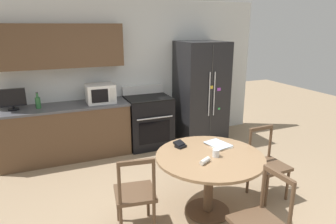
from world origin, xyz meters
name	(u,v)px	position (x,y,z in m)	size (l,w,h in m)	color
ground_plane	(193,217)	(0.00, 0.00, 0.00)	(14.00, 14.00, 0.00)	#9E8466
back_wall	(112,67)	(-0.31, 2.59, 1.44)	(5.20, 0.44, 2.60)	silver
kitchen_counter	(67,132)	(-1.19, 2.29, 0.45)	(2.05, 0.64, 0.90)	brown
refrigerator	(201,92)	(1.27, 2.19, 0.94)	(0.84, 0.81, 1.87)	black
oven_range	(148,121)	(0.24, 2.26, 0.47)	(0.78, 0.68, 1.08)	black
microwave	(100,93)	(-0.59, 2.28, 1.06)	(0.46, 0.38, 0.31)	white
countertop_tv	(12,99)	(-1.92, 2.33, 1.08)	(0.39, 0.16, 0.33)	black
counter_bottle	(38,102)	(-1.56, 2.28, 1.00)	(0.08, 0.08, 0.26)	#2D6B38
dining_table	(209,166)	(0.21, 0.03, 0.60)	(1.23, 1.23, 0.74)	#997551
dining_chair_left	(135,194)	(-0.68, 0.04, 0.43)	(0.48, 0.48, 0.90)	brown
dining_chair_near	(261,223)	(0.23, -0.85, 0.43)	(0.44, 0.44, 0.90)	brown
dining_chair_right	(267,165)	(1.09, 0.06, 0.43)	(0.44, 0.44, 0.90)	brown
candle_glass	(216,153)	(0.25, -0.03, 0.77)	(0.08, 0.08, 0.08)	silver
folded_napkin	(205,161)	(0.06, -0.13, 0.76)	(0.15, 0.12, 0.05)	silver
wallet	(180,145)	(0.00, 0.38, 0.76)	(0.16, 0.16, 0.07)	black
mail_stack	(218,145)	(0.45, 0.24, 0.75)	(0.28, 0.34, 0.02)	white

